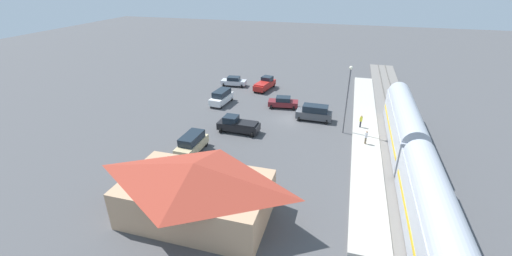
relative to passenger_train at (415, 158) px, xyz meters
name	(u,v)px	position (x,y,z in m)	size (l,w,h in m)	color
ground_plane	(291,120)	(14.00, -11.96, -2.86)	(200.00, 200.00, 0.00)	#4C4C4F
railway_track	(397,131)	(0.00, -11.96, -2.76)	(4.80, 70.00, 0.30)	slate
platform	(365,127)	(4.00, -11.96, -2.71)	(3.20, 46.00, 0.30)	#B7B2A8
passenger_train	(415,158)	(0.00, 0.00, 0.00)	(2.93, 34.64, 4.98)	#ADB2BC
station_building	(196,189)	(18.00, 10.04, -0.17)	(12.71, 7.87, 5.18)	tan
pedestrian_on_platform	(361,120)	(4.69, -11.49, -1.58)	(0.36, 0.36, 1.71)	#333338
pedestrian_waiting_far	(366,136)	(4.12, -6.83, -1.58)	(0.36, 0.36, 1.71)	brown
suv_tan	(192,143)	(23.31, 0.28, -1.71)	(2.11, 4.96, 2.22)	#C6B284
sedan_maroon	(283,102)	(16.08, -16.20, -1.98)	(4.70, 2.70, 1.74)	maroon
suv_white	(222,97)	(25.76, -15.12, -1.71)	(2.43, 5.07, 2.22)	white
suv_charcoal	(314,113)	(10.92, -12.74, -1.71)	(4.93, 2.46, 2.22)	#47494F
pickup_red	(265,84)	(20.96, -23.82, -1.83)	(2.99, 5.68, 2.14)	red
pickup_black	(238,125)	(19.98, -6.18, -1.83)	(5.46, 2.62, 2.14)	black
sedan_silver	(234,81)	(26.96, -24.18, -1.98)	(4.64, 2.56, 1.74)	silver
light_pole_near_platform	(348,93)	(6.80, -9.77, 2.59)	(0.44, 0.44, 8.81)	#515156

